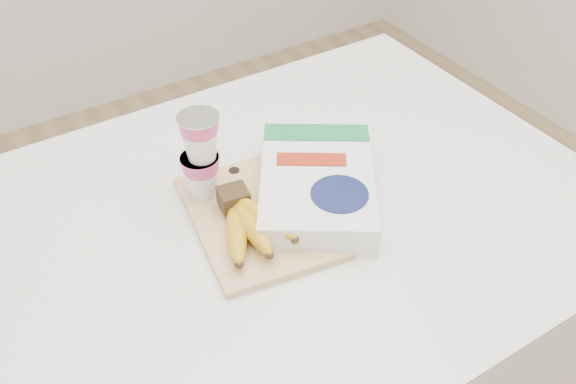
% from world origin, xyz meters
% --- Properties ---
extents(table, '(1.27, 0.84, 0.95)m').
position_xyz_m(table, '(0.00, 0.00, 0.48)').
color(table, white).
rests_on(table, ground).
extents(cutting_board, '(0.26, 0.32, 0.01)m').
position_xyz_m(cutting_board, '(0.02, -0.00, 0.96)').
color(cutting_board, '#E7B87E').
rests_on(cutting_board, table).
extents(bananas, '(0.13, 0.18, 0.06)m').
position_xyz_m(bananas, '(-0.01, -0.03, 0.99)').
color(bananas, '#382816').
rests_on(bananas, cutting_board).
extents(yogurt_stack, '(0.07, 0.07, 0.16)m').
position_xyz_m(yogurt_stack, '(-0.03, 0.09, 1.05)').
color(yogurt_stack, white).
rests_on(yogurt_stack, cutting_board).
extents(cereal_box, '(0.32, 0.34, 0.06)m').
position_xyz_m(cereal_box, '(0.13, -0.01, 0.98)').
color(cereal_box, white).
rests_on(cereal_box, table).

